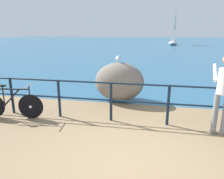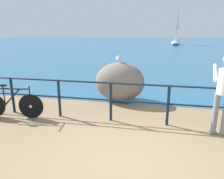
# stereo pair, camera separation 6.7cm
# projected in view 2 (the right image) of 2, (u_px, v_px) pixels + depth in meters

# --- Properties ---
(ground_plane) EXTENTS (120.00, 120.00, 0.10)m
(ground_plane) POSITION_uv_depth(u_px,v_px,m) (153.00, 54.00, 22.72)
(ground_plane) COLOR #846B4C
(sea_surface) EXTENTS (120.00, 90.00, 0.01)m
(sea_surface) POSITION_uv_depth(u_px,v_px,m) (156.00, 42.00, 49.24)
(sea_surface) COLOR #285B7F
(sea_surface) RESTS_ON ground_plane
(promenade_railing) EXTENTS (10.00, 0.07, 1.02)m
(promenade_railing) POSITION_uv_depth(u_px,v_px,m) (139.00, 99.00, 5.26)
(promenade_railing) COLOR black
(promenade_railing) RESTS_ON ground_plane
(bicycle) EXTENTS (1.69, 0.48, 0.92)m
(bicycle) POSITION_uv_depth(u_px,v_px,m) (12.00, 104.00, 5.65)
(bicycle) COLOR black
(bicycle) RESTS_ON ground_plane
(person_at_railing) EXTENTS (0.52, 0.67, 1.78)m
(person_at_railing) POSITION_uv_depth(u_px,v_px,m) (223.00, 92.00, 4.54)
(person_at_railing) COLOR slate
(person_at_railing) RESTS_ON ground_plane
(breakwater_boulder_main) EXTENTS (1.62, 1.16, 1.28)m
(breakwater_boulder_main) POSITION_uv_depth(u_px,v_px,m) (120.00, 82.00, 7.01)
(breakwater_boulder_main) COLOR slate
(breakwater_boulder_main) RESTS_ON ground
(seagull) EXTENTS (0.21, 0.34, 0.23)m
(seagull) POSITION_uv_depth(u_px,v_px,m) (118.00, 58.00, 6.87)
(seagull) COLOR gold
(seagull) RESTS_ON breakwater_boulder_main
(sailboat) EXTENTS (2.39, 4.59, 6.16)m
(sailboat) POSITION_uv_depth(u_px,v_px,m) (176.00, 41.00, 36.97)
(sailboat) COLOR white
(sailboat) RESTS_ON sea_surface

